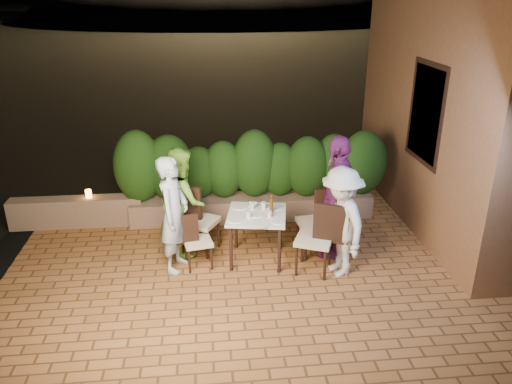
{
  "coord_description": "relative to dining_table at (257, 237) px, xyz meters",
  "views": [
    {
      "loc": [
        -0.57,
        -5.68,
        3.79
      ],
      "look_at": [
        0.12,
        0.93,
        1.05
      ],
      "focal_mm": 35.0,
      "sensor_mm": 36.0,
      "label": 1
    }
  ],
  "objects": [
    {
      "name": "dining_table",
      "position": [
        0.0,
        0.0,
        0.0
      ],
      "size": [
        0.96,
        0.96,
        0.75
      ],
      "primitive_type": null,
      "rotation": [
        0.0,
        0.0,
        -0.17
      ],
      "color": "white",
      "rests_on": "ground"
    },
    {
      "name": "hedge",
      "position": [
        0.08,
        1.47,
        0.57
      ],
      "size": [
        4.0,
        0.7,
        1.1
      ],
      "primitive_type": null,
      "color": "#18390F",
      "rests_on": "planter"
    },
    {
      "name": "plate_front",
      "position": [
        0.02,
        -0.37,
        0.38
      ],
      "size": [
        0.24,
        0.24,
        0.01
      ],
      "primitive_type": "cylinder",
      "color": "white",
      "rests_on": "dining_table"
    },
    {
      "name": "bowl",
      "position": [
        -0.03,
        0.28,
        0.39
      ],
      "size": [
        0.2,
        0.2,
        0.04
      ],
      "primitive_type": "imported",
      "rotation": [
        0.0,
        0.0,
        -0.26
      ],
      "color": "white",
      "rests_on": "dining_table"
    },
    {
      "name": "diner_white",
      "position": [
        1.11,
        -0.48,
        0.42
      ],
      "size": [
        0.81,
        1.13,
        1.59
      ],
      "primitive_type": "imported",
      "rotation": [
        0.0,
        0.0,
        -1.34
      ],
      "color": "silver",
      "rests_on": "ground"
    },
    {
      "name": "chair_right_back",
      "position": [
        0.89,
        0.1,
        0.15
      ],
      "size": [
        0.54,
        0.54,
        1.05
      ],
      "primitive_type": null,
      "rotation": [
        0.0,
        0.0,
        3.27
      ],
      "color": "black",
      "rests_on": "ground"
    },
    {
      "name": "diner_green",
      "position": [
        -1.08,
        0.44,
        0.45
      ],
      "size": [
        0.79,
        0.92,
        1.65
      ],
      "primitive_type": "imported",
      "rotation": [
        0.0,
        0.0,
        1.8
      ],
      "color": "#8CD542",
      "rests_on": "ground"
    },
    {
      "name": "window_pane",
      "position": [
        2.7,
        0.67,
        1.62
      ],
      "size": [
        0.08,
        1.0,
        1.4
      ],
      "primitive_type": "cube",
      "color": "black",
      "rests_on": "building_wall"
    },
    {
      "name": "plate_se",
      "position": [
        0.28,
        0.19,
        0.38
      ],
      "size": [
        0.24,
        0.24,
        0.01
      ],
      "primitive_type": "cylinder",
      "color": "white",
      "rests_on": "dining_table"
    },
    {
      "name": "plate_ne",
      "position": [
        0.27,
        -0.3,
        0.38
      ],
      "size": [
        0.2,
        0.2,
        0.01
      ],
      "primitive_type": "cylinder",
      "color": "white",
      "rests_on": "dining_table"
    },
    {
      "name": "glass_sw",
      "position": [
        -0.05,
        0.16,
        0.43
      ],
      "size": [
        0.07,
        0.07,
        0.11
      ],
      "primitive_type": "cylinder",
      "color": "silver",
      "rests_on": "dining_table"
    },
    {
      "name": "glass_ne",
      "position": [
        0.17,
        -0.14,
        0.43
      ],
      "size": [
        0.06,
        0.06,
        0.1
      ],
      "primitive_type": "cylinder",
      "color": "silver",
      "rests_on": "dining_table"
    },
    {
      "name": "diner_purple",
      "position": [
        1.19,
        0.06,
        0.56
      ],
      "size": [
        0.86,
        1.19,
        1.88
      ],
      "primitive_type": "imported",
      "rotation": [
        0.0,
        0.0,
        -1.99
      ],
      "color": "#6E2467",
      "rests_on": "ground"
    },
    {
      "name": "glass_se",
      "position": [
        0.12,
        0.14,
        0.43
      ],
      "size": [
        0.07,
        0.07,
        0.12
      ],
      "primitive_type": "cylinder",
      "color": "silver",
      "rests_on": "dining_table"
    },
    {
      "name": "plate_centre",
      "position": [
        -0.02,
        -0.03,
        0.38
      ],
      "size": [
        0.23,
        0.23,
        0.01
      ],
      "primitive_type": "cylinder",
      "color": "white",
      "rests_on": "dining_table"
    },
    {
      "name": "parapet_lamp",
      "position": [
        -2.69,
        1.47,
        0.2
      ],
      "size": [
        0.1,
        0.1,
        0.14
      ],
      "primitive_type": "cylinder",
      "color": "orange",
      "rests_on": "parapet"
    },
    {
      "name": "plate_sw",
      "position": [
        -0.23,
        0.26,
        0.38
      ],
      "size": [
        0.24,
        0.24,
        0.01
      ],
      "primitive_type": "cylinder",
      "color": "white",
      "rests_on": "dining_table"
    },
    {
      "name": "hill",
      "position": [
        1.88,
        59.17,
        -4.38
      ],
      "size": [
        52.0,
        40.0,
        22.0
      ],
      "primitive_type": "ellipsoid",
      "color": "black",
      "rests_on": "ground"
    },
    {
      "name": "chair_left_back",
      "position": [
        -0.82,
        0.36,
        0.15
      ],
      "size": [
        0.66,
        0.66,
        1.05
      ],
      "primitive_type": null,
      "rotation": [
        0.0,
        0.0,
        -0.5
      ],
      "color": "black",
      "rests_on": "ground"
    },
    {
      "name": "chair_left_front",
      "position": [
        -0.86,
        -0.11,
        0.04
      ],
      "size": [
        0.46,
        0.46,
        0.84
      ],
      "primitive_type": null,
      "rotation": [
        0.0,
        0.0,
        0.2
      ],
      "color": "black",
      "rests_on": "ground"
    },
    {
      "name": "terrace_floor",
      "position": [
        -0.12,
        -0.33,
        -0.45
      ],
      "size": [
        7.0,
        6.0,
        0.15
      ],
      "primitive_type": "cube",
      "color": "#915B2E",
      "rests_on": "ground"
    },
    {
      "name": "planter",
      "position": [
        0.08,
        1.47,
        -0.17
      ],
      "size": [
        4.2,
        0.55,
        0.4
      ],
      "primitive_type": "cube",
      "color": "#7C624F",
      "rests_on": "ground"
    },
    {
      "name": "glass_nw",
      "position": [
        -0.13,
        -0.14,
        0.43
      ],
      "size": [
        0.06,
        0.06,
        0.1
      ],
      "primitive_type": "cylinder",
      "color": "silver",
      "rests_on": "dining_table"
    },
    {
      "name": "ground",
      "position": [
        -0.12,
        -0.83,
        -0.4
      ],
      "size": [
        400.0,
        400.0,
        0.0
      ],
      "primitive_type": "plane",
      "color": "black",
      "rests_on": "ground"
    },
    {
      "name": "diner_blue",
      "position": [
        -1.18,
        -0.11,
        0.47
      ],
      "size": [
        0.57,
        0.71,
        1.7
      ],
      "primitive_type": "imported",
      "rotation": [
        0.0,
        0.0,
        1.27
      ],
      "color": "#AFC4E1",
      "rests_on": "ground"
    },
    {
      "name": "plate_nw",
      "position": [
        -0.33,
        -0.18,
        0.38
      ],
      "size": [
        0.23,
        0.23,
        0.01
      ],
      "primitive_type": "cylinder",
      "color": "white",
      "rests_on": "dining_table"
    },
    {
      "name": "beer_bottle",
      "position": [
        0.22,
        0.03,
        0.52
      ],
      "size": [
        0.05,
        0.05,
        0.28
      ],
      "primitive_type": null,
      "color": "#54300E",
      "rests_on": "dining_table"
    },
    {
      "name": "chair_right_front",
      "position": [
        0.77,
        -0.41,
        0.16
      ],
      "size": [
        0.65,
        0.65,
        1.06
      ],
      "primitive_type": null,
      "rotation": [
        0.0,
        0.0,
        2.74
      ],
      "color": "black",
      "rests_on": "ground"
    },
    {
      "name": "parapet",
      "position": [
        -2.92,
        1.47,
        -0.12
      ],
      "size": [
        2.2,
        0.3,
        0.5
      ],
      "primitive_type": "cube",
      "color": "#7C624F",
      "rests_on": "ground"
    },
    {
      "name": "building_wall",
      "position": [
        3.48,
        1.17,
        2.12
      ],
      "size": [
        1.6,
        5.0,
        5.0
      ],
      "primitive_type": "cube",
      "color": "brown",
      "rests_on": "ground"
    },
    {
      "name": "window_frame",
      "position": [
        2.69,
        0.67,
        1.62
      ],
      "size": [
        0.06,
        1.15,
        1.55
      ],
      "primitive_type": "cube",
      "color": "black",
      "rests_on": "building_wall"
    }
  ]
}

